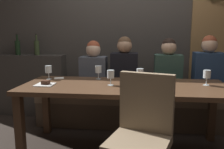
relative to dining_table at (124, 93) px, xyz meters
name	(u,v)px	position (x,y,z in m)	size (l,w,h in m)	color
ground	(124,149)	(0.00, 0.00, -0.65)	(9.00, 9.00, 0.00)	black
back_wall_tiled	(130,19)	(0.00, 1.22, 0.85)	(6.00, 0.12, 3.00)	#423D38
arched_door	(224,27)	(1.35, 1.15, 0.71)	(0.90, 0.05, 2.55)	olive
back_counter	(31,85)	(-1.55, 1.04, -0.18)	(1.10, 0.28, 0.95)	#38342F
dining_table	(124,93)	(0.00, 0.00, 0.00)	(2.20, 0.84, 0.74)	#412B1C
banquette_bench	(127,110)	(0.00, 0.70, -0.42)	(2.50, 0.44, 0.45)	#4A3C2E
chair_near_side	(142,128)	(0.18, -0.72, -0.09)	(0.55, 0.55, 0.98)	#4C3321
diner_redhead	(94,69)	(-0.47, 0.71, 0.15)	(0.36, 0.24, 0.74)	#4C515B
diner_bearded	(124,68)	(-0.05, 0.71, 0.17)	(0.36, 0.24, 0.79)	black
diner_far_end	(168,69)	(0.54, 0.73, 0.16)	(0.36, 0.24, 0.77)	#2D473D
diner_near_end	(208,68)	(1.04, 0.69, 0.18)	(0.36, 0.24, 0.81)	navy
wine_bottle_dark_red	(18,47)	(-1.72, 1.01, 0.42)	(0.08, 0.08, 0.33)	black
wine_bottle_pale_label	(37,47)	(-1.42, 1.03, 0.42)	(0.08, 0.08, 0.33)	#384728
wine_glass_end_left	(111,75)	(-0.15, -0.03, 0.20)	(0.08, 0.08, 0.16)	silver
wine_glass_center_front	(140,73)	(0.16, 0.11, 0.20)	(0.08, 0.08, 0.16)	silver
wine_glass_center_back	(48,70)	(-0.93, 0.22, 0.20)	(0.08, 0.08, 0.16)	silver
wine_glass_far_right	(98,70)	(-0.33, 0.29, 0.20)	(0.08, 0.08, 0.16)	silver
wine_glass_far_left	(207,75)	(0.87, 0.08, 0.20)	(0.08, 0.08, 0.16)	silver
espresso_cup	(163,86)	(0.39, -0.13, 0.11)	(0.12, 0.12, 0.06)	white
dessert_plate	(45,84)	(-0.84, -0.10, 0.10)	(0.19, 0.19, 0.05)	white
folded_napkin	(59,78)	(-0.82, 0.27, 0.09)	(0.11, 0.10, 0.01)	silver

